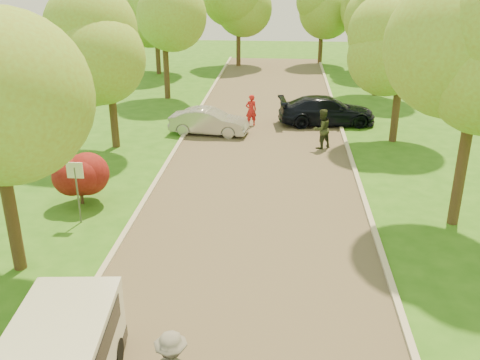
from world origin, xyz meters
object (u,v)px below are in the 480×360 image
(person_striped, at_px, (251,110))
(street_sign, at_px, (76,180))
(dark_sedan, at_px, (327,111))
(person_olive, at_px, (322,129))
(silver_sedan, at_px, (209,122))

(person_striped, bearing_deg, street_sign, 44.15)
(dark_sedan, distance_m, person_olive, 4.18)
(street_sign, xyz_separation_m, dark_sedan, (9.10, 12.74, -0.81))
(street_sign, distance_m, person_olive, 12.16)
(street_sign, distance_m, person_striped, 13.11)
(street_sign, height_order, silver_sedan, street_sign)
(street_sign, bearing_deg, dark_sedan, 54.46)
(silver_sedan, height_order, person_olive, person_olive)
(silver_sedan, height_order, dark_sedan, dark_sedan)
(person_olive, bearing_deg, dark_sedan, -131.79)
(street_sign, xyz_separation_m, silver_sedan, (2.98, 10.40, -0.90))
(dark_sedan, bearing_deg, person_olive, 165.92)
(street_sign, relative_size, silver_sedan, 0.54)
(dark_sedan, relative_size, person_striped, 3.05)
(street_sign, distance_m, dark_sedan, 15.68)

